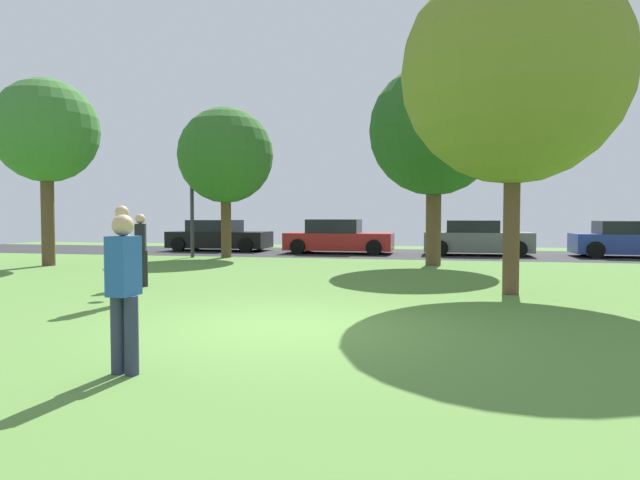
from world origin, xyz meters
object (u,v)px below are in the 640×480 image
Objects in this scene: person_catcher at (141,247)px; frisbee_disc at (132,237)px; maple_tree_near at (226,156)px; person_thrower at (122,249)px; parked_car_grey at (476,239)px; maple_tree_far at (46,132)px; person_bystander at (124,287)px; parked_car_red at (338,238)px; street_lamp_post at (192,199)px; parked_car_blue at (629,241)px; birch_tree_lone at (514,72)px; parked_car_black at (219,237)px; oak_tree_center at (434,131)px.

frisbee_disc is (0.51, -1.18, 0.27)m from person_catcher.
maple_tree_near reaches higher than person_thrower.
parked_car_grey reaches higher than frisbee_disc.
maple_tree_far is 8.84m from frisbee_disc.
parked_car_red is (-1.18, 18.32, -0.23)m from person_bystander.
maple_tree_far is 5.59m from street_lamp_post.
person_catcher is 18.30m from parked_car_blue.
maple_tree_near is at bearing -160.82° from parked_car_grey.
maple_tree_far is at bearing -133.63° from maple_tree_near.
person_thrower is at bearing -70.93° from street_lamp_post.
maple_tree_near reaches higher than person_bystander.
person_thrower is 11.56m from street_lamp_post.
parked_car_red is (2.33, 11.95, -0.25)m from person_catcher.
birch_tree_lone is 1.49× the size of parked_car_black.
oak_tree_center is 10.03m from person_catcher.
parked_car_grey is at bearing 18.29° from street_lamp_post.
person_catcher is at bearing -72.13° from street_lamp_post.
maple_tree_near is 15.88m from parked_car_blue.
birch_tree_lone is 6.62m from oak_tree_center.
parked_car_black is 1.01× the size of street_lamp_post.
maple_tree_near is 5.92m from parked_car_red.
frisbee_disc is 0.07× the size of parked_car_red.
person_catcher is at bearing -36.45° from maple_tree_far.
maple_tree_far reaches higher than parked_car_grey.
parked_car_grey is at bearing -49.15° from person_thrower.
parked_car_black is (2.39, 8.32, -3.64)m from maple_tree_far.
person_thrower is 1.32m from frisbee_disc.
oak_tree_center is 6.50m from parked_car_grey.
oak_tree_center is 7.41m from parked_car_red.
parked_car_red reaches higher than frisbee_disc.
birch_tree_lone is at bearing -63.45° from parked_car_red.
person_bystander reaches higher than frisbee_disc.
parked_car_grey is at bearing 0.99° from parked_car_red.
person_catcher is (-8.04, -0.53, -3.60)m from birch_tree_lone.
parked_car_grey is at bearing -10.95° from person_bystander.
parked_car_black is at bearing 150.00° from oak_tree_center.
parked_car_grey is (11.39, -0.52, 0.01)m from parked_car_black.
parked_car_grey is at bearing 19.18° from maple_tree_near.
maple_tree_near reaches higher than frisbee_disc.
birch_tree_lone reaches higher than oak_tree_center.
maple_tree_far is at bearing -150.48° from parked_car_grey.
parked_car_red is at bearing -179.26° from parked_car_blue.
street_lamp_post reaches higher than parked_car_black.
birch_tree_lone reaches higher than parked_car_grey.
parked_car_black reaches higher than frisbee_disc.
frisbee_disc is 0.06× the size of parked_car_black.
parked_car_red is 11.39m from parked_car_blue.
person_thrower is at bearing 0.00° from person_catcher.
frisbee_disc is 0.07× the size of parked_car_grey.
person_bystander is 20.15m from parked_car_black.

